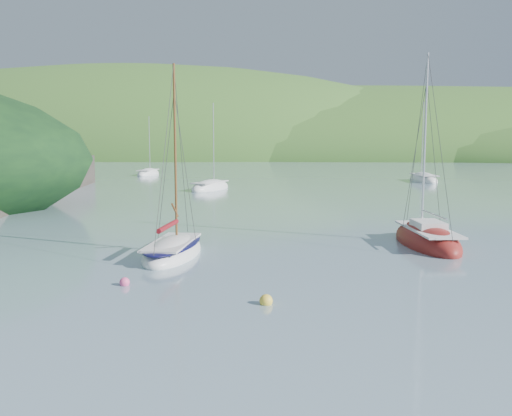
# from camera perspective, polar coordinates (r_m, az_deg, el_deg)

# --- Properties ---
(ground) EXTENTS (700.00, 700.00, 0.00)m
(ground) POSITION_cam_1_polar(r_m,az_deg,el_deg) (20.36, 1.86, -9.51)
(ground) COLOR gray
(ground) RESTS_ON ground
(shoreline_hills) EXTENTS (690.00, 135.00, 56.00)m
(shoreline_hills) POSITION_cam_1_polar(r_m,az_deg,el_deg) (192.29, 2.49, 5.35)
(shoreline_hills) COLOR #346827
(shoreline_hills) RESTS_ON ground
(daysailer_white) EXTENTS (2.54, 6.61, 10.09)m
(daysailer_white) POSITION_cam_1_polar(r_m,az_deg,el_deg) (28.52, -8.32, -4.29)
(daysailer_white) COLOR white
(daysailer_white) RESTS_ON ground
(sloop_red) EXTENTS (3.64, 7.88, 11.23)m
(sloop_red) POSITION_cam_1_polar(r_m,az_deg,el_deg) (32.34, 16.71, -3.18)
(sloop_red) COLOR maroon
(sloop_red) RESTS_ON ground
(distant_sloop_a) EXTENTS (4.63, 7.78, 10.48)m
(distant_sloop_a) POSITION_cam_1_polar(r_m,az_deg,el_deg) (63.86, -4.59, 2.00)
(distant_sloop_a) COLOR white
(distant_sloop_a) RESTS_ON ground
(distant_sloop_b) EXTENTS (3.68, 8.26, 11.40)m
(distant_sloop_b) POSITION_cam_1_polar(r_m,az_deg,el_deg) (78.60, 16.39, 2.70)
(distant_sloop_b) COLOR white
(distant_sloop_b) RESTS_ON ground
(distant_sloop_c) EXTENTS (2.90, 7.06, 9.86)m
(distant_sloop_c) POSITION_cam_1_polar(r_m,az_deg,el_deg) (89.96, -10.72, 3.37)
(distant_sloop_c) COLOR white
(distant_sloop_c) RESTS_ON ground
(mooring_buoys) EXTENTS (21.54, 11.06, 0.47)m
(mooring_buoys) POSITION_cam_1_polar(r_m,az_deg,el_deg) (24.24, 10.87, -6.62)
(mooring_buoys) COLOR yellow
(mooring_buoys) RESTS_ON ground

